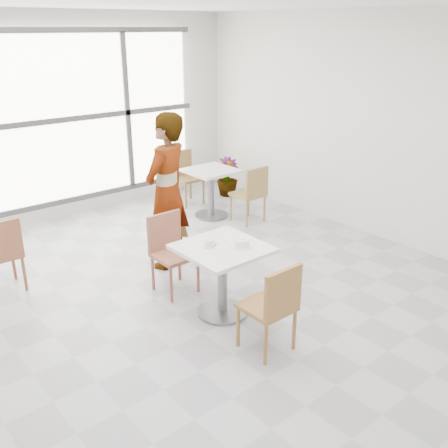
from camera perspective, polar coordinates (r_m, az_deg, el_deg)
floor at (r=5.48m, az=-2.03°, el=-8.89°), size 7.00×7.00×0.00m
wall_back at (r=7.91m, az=-18.25°, el=11.17°), size 6.00×0.00×6.00m
wall_right at (r=7.09m, az=17.64°, el=10.16°), size 0.00×7.00×7.00m
window at (r=7.85m, az=-18.06°, el=11.12°), size 4.60×0.07×2.52m
main_table at (r=5.05m, az=-0.17°, el=-4.93°), size 0.80×0.80×0.75m
chair_near at (r=4.50m, az=5.63°, el=-8.92°), size 0.42×0.42×0.87m
chair_far at (r=5.58m, az=-6.10°, el=-2.64°), size 0.42×0.42×0.87m
oatmeal_bowl at (r=4.94m, az=1.98°, el=-2.09°), size 0.21×0.21×0.09m
coffee_cup at (r=4.95m, az=-1.65°, el=-2.24°), size 0.16×0.13×0.07m
person at (r=6.01m, az=-6.44°, el=3.61°), size 0.81×0.68×1.88m
bg_table_right at (r=7.74m, az=-1.48°, el=4.30°), size 0.70×0.70×0.75m
bg_chair_left_near at (r=5.97m, az=-23.93°, el=-2.83°), size 0.42×0.42×0.87m
bg_chair_right_near at (r=7.47m, az=3.14°, el=3.74°), size 0.42×0.42×0.87m
bg_chair_right_far at (r=8.40m, az=-4.44°, el=5.73°), size 0.42×0.42×0.87m
plant_right at (r=8.80m, az=0.39°, el=5.35°), size 0.48×0.48×0.66m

